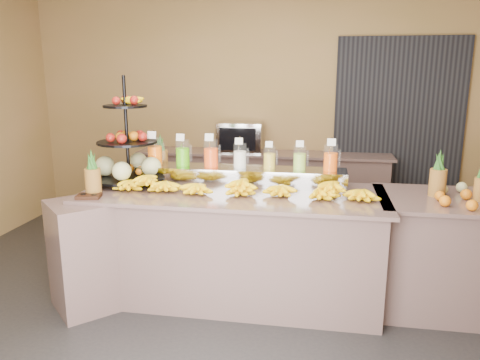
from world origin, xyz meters
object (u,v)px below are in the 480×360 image
(pitcher_tray, at_px, (240,176))
(banana_heap, at_px, (240,185))
(fruit_stand, at_px, (133,157))
(condiment_caddy, at_px, (89,196))
(oven_warmer, at_px, (240,137))
(right_fruit_pile, at_px, (459,192))

(pitcher_tray, bearing_deg, banana_heap, -79.85)
(pitcher_tray, distance_m, fruit_stand, 0.96)
(fruit_stand, distance_m, condiment_caddy, 0.60)
(pitcher_tray, xyz_separation_m, oven_warmer, (-0.29, 1.67, 0.11))
(banana_heap, height_order, right_fruit_pile, right_fruit_pile)
(pitcher_tray, distance_m, right_fruit_pile, 1.78)
(fruit_stand, bearing_deg, banana_heap, -16.41)
(fruit_stand, bearing_deg, right_fruit_pile, -7.73)
(right_fruit_pile, bearing_deg, banana_heap, -177.71)
(pitcher_tray, xyz_separation_m, right_fruit_pile, (1.76, -0.26, -0.01))
(condiment_caddy, bearing_deg, fruit_stand, 73.55)
(condiment_caddy, relative_size, oven_warmer, 0.34)
(fruit_stand, distance_m, oven_warmer, 1.91)
(pitcher_tray, distance_m, banana_heap, 0.33)
(banana_heap, distance_m, condiment_caddy, 1.21)
(pitcher_tray, relative_size, right_fruit_pile, 4.47)
(condiment_caddy, bearing_deg, pitcher_tray, 30.91)
(right_fruit_pile, relative_size, oven_warmer, 0.76)
(pitcher_tray, relative_size, condiment_caddy, 10.13)
(fruit_stand, relative_size, condiment_caddy, 5.17)
(pitcher_tray, distance_m, oven_warmer, 1.70)
(condiment_caddy, bearing_deg, right_fruit_pile, 8.00)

